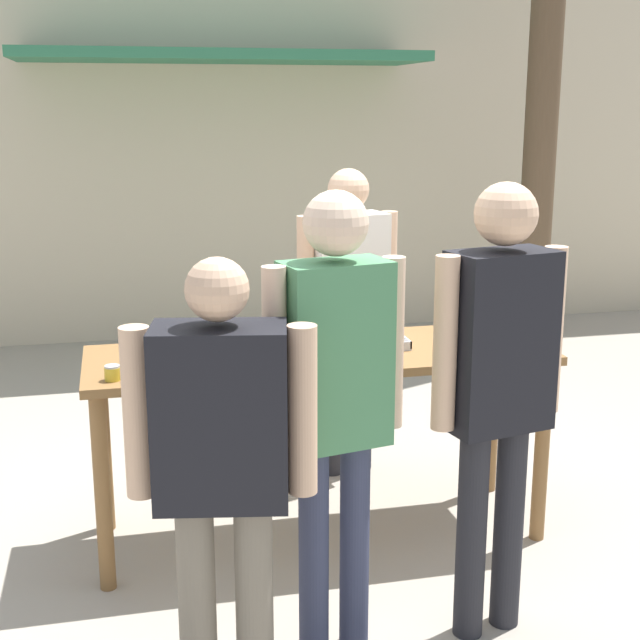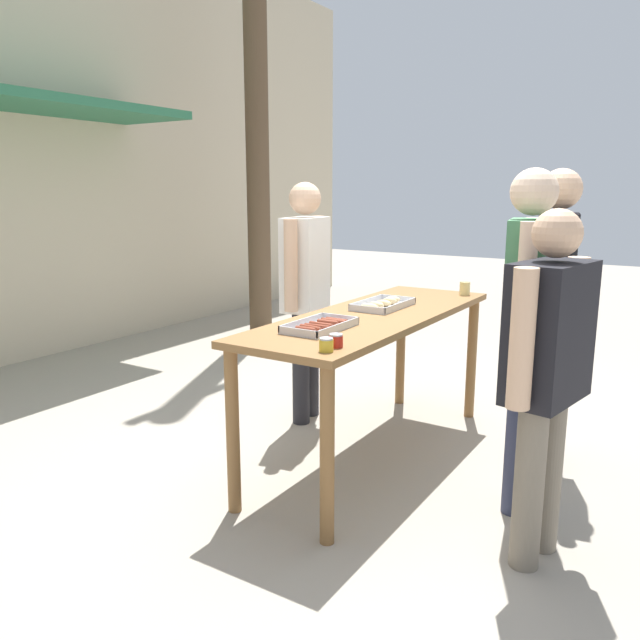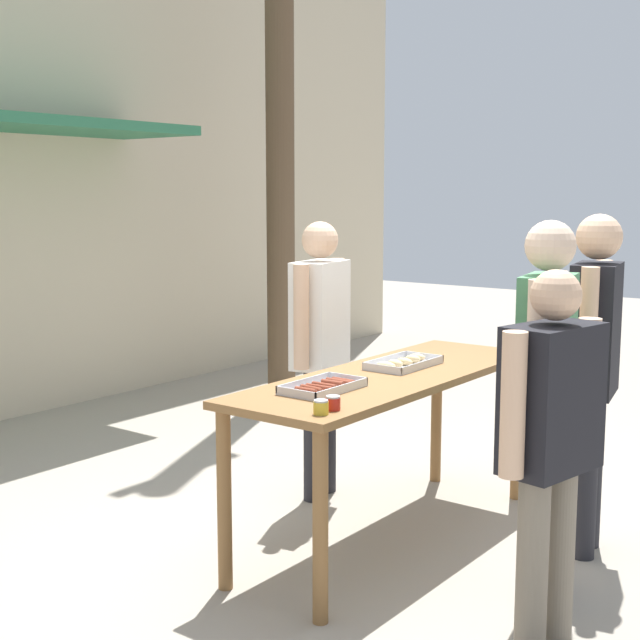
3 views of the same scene
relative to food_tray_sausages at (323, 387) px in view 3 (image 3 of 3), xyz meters
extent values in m
plane|color=#A39989|center=(0.55, -0.04, -0.94)|extent=(24.00, 24.00, 0.00)
cube|color=#2D704C|center=(0.55, 3.41, 1.46)|extent=(3.20, 1.00, 0.08)
cube|color=brown|center=(0.55, -0.04, -0.03)|extent=(2.15, 0.70, 0.04)
cylinder|color=brown|center=(-0.46, -0.33, -0.50)|extent=(0.07, 0.07, 0.88)
cylinder|color=brown|center=(1.56, -0.33, -0.50)|extent=(0.07, 0.07, 0.88)
cylinder|color=brown|center=(-0.46, 0.24, -0.50)|extent=(0.07, 0.07, 0.88)
cylinder|color=brown|center=(1.56, 0.24, -0.50)|extent=(0.07, 0.07, 0.88)
cube|color=silver|center=(0.00, 0.00, -0.01)|extent=(0.43, 0.24, 0.01)
cube|color=silver|center=(0.00, -0.12, 0.01)|extent=(0.43, 0.01, 0.03)
cube|color=silver|center=(0.00, 0.12, 0.01)|extent=(0.43, 0.01, 0.03)
cube|color=silver|center=(-0.22, 0.00, 0.01)|extent=(0.01, 0.24, 0.03)
cube|color=silver|center=(0.21, 0.00, 0.01)|extent=(0.01, 0.24, 0.03)
cylinder|color=brown|center=(-0.18, 0.00, 0.01)|extent=(0.03, 0.11, 0.02)
cylinder|color=brown|center=(-0.13, 0.01, 0.01)|extent=(0.03, 0.12, 0.03)
cylinder|color=brown|center=(-0.08, 0.01, 0.01)|extent=(0.04, 0.14, 0.03)
cylinder|color=brown|center=(-0.03, 0.00, 0.00)|extent=(0.03, 0.15, 0.02)
cylinder|color=brown|center=(0.02, 0.01, 0.01)|extent=(0.03, 0.14, 0.02)
cylinder|color=brown|center=(0.07, 0.00, 0.01)|extent=(0.04, 0.12, 0.03)
cylinder|color=brown|center=(0.12, -0.01, 0.01)|extent=(0.03, 0.15, 0.03)
cylinder|color=brown|center=(0.17, 0.00, 0.01)|extent=(0.03, 0.14, 0.02)
cube|color=silver|center=(0.75, 0.00, -0.01)|extent=(0.45, 0.25, 0.01)
cube|color=silver|center=(0.75, -0.12, 0.01)|extent=(0.45, 0.01, 0.03)
cube|color=silver|center=(0.75, 0.12, 0.01)|extent=(0.45, 0.01, 0.03)
cube|color=silver|center=(0.52, 0.00, 0.01)|extent=(0.01, 0.25, 0.03)
cube|color=silver|center=(0.97, 0.00, 0.01)|extent=(0.01, 0.25, 0.03)
ellipsoid|color=#D6B77F|center=(0.58, 0.01, 0.02)|extent=(0.07, 0.12, 0.04)
ellipsoid|color=#D6B77F|center=(0.66, 0.00, 0.02)|extent=(0.07, 0.11, 0.04)
ellipsoid|color=#D6B77F|center=(0.75, -0.01, 0.01)|extent=(0.07, 0.12, 0.04)
ellipsoid|color=#D6B77F|center=(0.83, -0.01, 0.02)|extent=(0.06, 0.10, 0.05)
ellipsoid|color=#D6B77F|center=(0.91, 0.01, 0.01)|extent=(0.05, 0.10, 0.04)
cylinder|color=gold|center=(-0.39, -0.28, 0.01)|extent=(0.07, 0.07, 0.06)
cylinder|color=#B2B2B7|center=(-0.39, -0.28, 0.05)|extent=(0.06, 0.06, 0.01)
cylinder|color=#B22319|center=(-0.30, -0.27, 0.01)|extent=(0.07, 0.07, 0.06)
cylinder|color=#B2B2B7|center=(-0.30, -0.27, 0.05)|extent=(0.06, 0.06, 0.01)
cylinder|color=#DBC67A|center=(1.49, -0.27, 0.03)|extent=(0.07, 0.07, 0.09)
cylinder|color=#232328|center=(0.78, 0.66, -0.53)|extent=(0.12, 0.12, 0.82)
cylinder|color=#232328|center=(0.96, 0.69, -0.53)|extent=(0.12, 0.12, 0.82)
cube|color=silver|center=(0.87, 0.68, 0.21)|extent=(0.44, 0.30, 0.65)
sphere|color=#DBAD89|center=(0.87, 0.68, 0.66)|extent=(0.22, 0.22, 0.22)
cylinder|color=#DBAD89|center=(0.63, 0.63, 0.22)|extent=(0.09, 0.09, 0.62)
cylinder|color=#DBAD89|center=(1.12, 0.72, 0.22)|extent=(0.09, 0.09, 0.62)
cylinder|color=#756B5B|center=(0.05, -1.21, -0.56)|extent=(0.13, 0.13, 0.76)
cylinder|color=#756B5B|center=(-0.14, -1.17, -0.56)|extent=(0.13, 0.13, 0.76)
cube|color=black|center=(-0.04, -1.19, 0.12)|extent=(0.47, 0.31, 0.60)
sphere|color=#DBAD89|center=(-0.04, -1.19, 0.54)|extent=(0.21, 0.21, 0.21)
cylinder|color=#DBAD89|center=(0.22, -1.24, 0.14)|extent=(0.10, 0.10, 0.57)
cylinder|color=#DBAD89|center=(-0.31, -1.14, 0.14)|extent=(0.10, 0.10, 0.57)
cylinder|color=#232328|center=(1.10, -0.96, -0.51)|extent=(0.12, 0.12, 0.85)
cylinder|color=#232328|center=(0.93, -0.99, -0.51)|extent=(0.12, 0.12, 0.85)
cube|color=black|center=(1.02, -0.97, 0.25)|extent=(0.42, 0.29, 0.68)
sphere|color=#DBAD89|center=(1.02, -0.97, 0.72)|extent=(0.23, 0.23, 0.23)
cylinder|color=#DBAD89|center=(1.25, -0.93, 0.27)|extent=(0.09, 0.09, 0.64)
cylinder|color=#DBAD89|center=(0.79, -1.02, 0.27)|extent=(0.09, 0.09, 0.64)
cylinder|color=#333851|center=(0.47, -0.96, -0.52)|extent=(0.11, 0.11, 0.85)
cylinder|color=#333851|center=(0.31, -0.99, -0.52)|extent=(0.11, 0.11, 0.85)
cube|color=#478456|center=(0.39, -0.98, 0.24)|extent=(0.41, 0.28, 0.67)
sphere|color=beige|center=(0.39, -0.98, 0.71)|extent=(0.23, 0.23, 0.23)
cylinder|color=beige|center=(0.62, -0.93, 0.26)|extent=(0.08, 0.08, 0.64)
cylinder|color=beige|center=(0.16, -1.02, 0.26)|extent=(0.08, 0.08, 0.64)
cylinder|color=brown|center=(3.00, 2.74, 2.29)|extent=(0.26, 0.26, 6.46)
camera|label=1|loc=(-0.34, -3.92, 1.11)|focal=50.00mm
camera|label=2|loc=(-2.76, -1.75, 0.72)|focal=35.00mm
camera|label=3|loc=(-3.42, -2.55, 0.95)|focal=50.00mm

